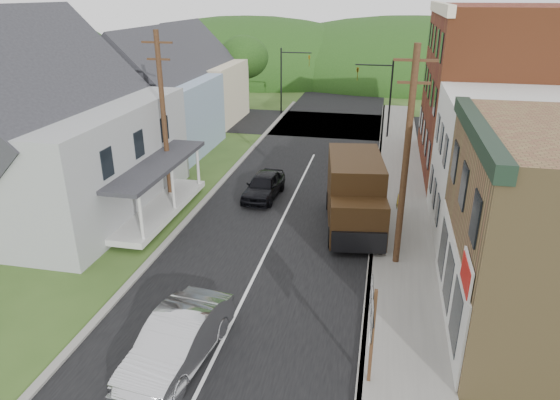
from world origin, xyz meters
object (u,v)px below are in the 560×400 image
Objects in this scene: delivery_van at (355,195)px; warning_sign at (397,214)px; route_sign_cluster at (372,323)px; dark_sedan at (264,186)px; silver_sedan at (178,341)px.

warning_sign is (1.95, -2.14, 0.11)m from delivery_van.
dark_sedan is at bearing 112.20° from route_sign_cluster.
route_sign_cluster is 8.45m from warning_sign.
dark_sedan is at bearing 98.64° from silver_sedan.
warning_sign is at bearing -55.71° from delivery_van.
dark_sedan is 14.91m from route_sign_cluster.
route_sign_cluster is at bearing -91.60° from delivery_van.
dark_sedan is 6.00m from delivery_van.
delivery_van is at bearing 139.48° from warning_sign.
delivery_van reaches higher than route_sign_cluster.
silver_sedan is 0.77× the size of delivery_van.
warning_sign reaches higher than dark_sedan.
delivery_van is 2.07× the size of route_sign_cluster.
silver_sedan is 13.69m from dark_sedan.
route_sign_cluster is 1.17× the size of warning_sign.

